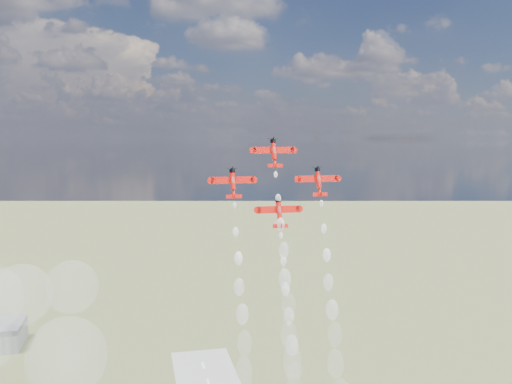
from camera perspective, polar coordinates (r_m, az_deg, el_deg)
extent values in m
cylinder|color=red|center=(157.59, 1.89, 4.36)|extent=(1.42, 3.13, 5.43)
cylinder|color=black|center=(158.49, 1.80, 5.33)|extent=(1.62, 1.87, 1.50)
cube|color=red|center=(158.01, 1.85, 4.42)|extent=(12.34, 0.90, 1.98)
cube|color=white|center=(157.32, 0.66, 4.40)|extent=(4.86, 0.22, 0.53)
cube|color=white|center=(158.98, 3.01, 4.41)|extent=(4.86, 0.22, 0.53)
cube|color=red|center=(156.09, 2.04, 2.79)|extent=(4.45, 0.50, 1.09)
cube|color=red|center=(155.33, 2.11, 2.81)|extent=(0.14, 2.07, 1.82)
ellipsoid|color=silver|center=(157.04, 1.94, 4.39)|extent=(1.11, 1.79, 2.70)
cone|color=red|center=(156.42, 2.00, 3.07)|extent=(1.42, 2.23, 2.96)
cylinder|color=red|center=(152.36, -2.45, 1.18)|extent=(1.42, 3.13, 5.43)
cylinder|color=black|center=(153.13, -2.52, 2.20)|extent=(1.62, 1.87, 1.50)
cube|color=red|center=(152.77, -2.48, 1.25)|extent=(12.34, 0.90, 1.98)
cube|color=white|center=(152.34, -3.72, 1.22)|extent=(4.86, 0.22, 0.53)
cube|color=white|center=(153.50, -1.26, 1.26)|extent=(4.86, 0.22, 0.53)
cube|color=red|center=(151.08, -2.33, -0.47)|extent=(4.45, 0.50, 1.09)
cube|color=red|center=(150.31, -2.28, -0.47)|extent=(0.14, 2.07, 1.82)
ellipsoid|color=silver|center=(151.80, -2.41, 1.20)|extent=(1.11, 1.79, 2.70)
cone|color=red|center=(151.37, -2.36, -0.18)|extent=(1.42, 2.23, 2.96)
cylinder|color=red|center=(158.74, 6.58, 1.33)|extent=(1.42, 3.13, 5.43)
cylinder|color=black|center=(159.48, 6.48, 2.31)|extent=(1.62, 1.87, 1.50)
cube|color=red|center=(159.14, 6.53, 1.40)|extent=(12.34, 0.90, 1.98)
cube|color=white|center=(158.20, 5.37, 1.37)|extent=(4.86, 0.22, 0.53)
cube|color=white|center=(160.37, 7.64, 1.40)|extent=(4.86, 0.22, 0.53)
cube|color=red|center=(157.52, 6.76, -0.25)|extent=(4.45, 0.50, 1.09)
cube|color=red|center=(156.78, 6.86, -0.25)|extent=(0.14, 2.07, 1.82)
ellipsoid|color=silver|center=(158.21, 6.65, 1.35)|extent=(1.11, 1.79, 2.70)
cone|color=red|center=(157.79, 6.72, 0.02)|extent=(1.42, 2.23, 2.96)
cylinder|color=red|center=(153.02, 2.43, -1.93)|extent=(1.42, 3.13, 5.43)
cylinder|color=black|center=(153.62, 2.34, -0.90)|extent=(1.62, 1.87, 1.50)
cube|color=red|center=(153.42, 2.39, -1.85)|extent=(12.34, 0.90, 1.98)
cube|color=white|center=(152.71, 1.17, -1.90)|extent=(4.86, 0.22, 0.53)
cube|color=white|center=(154.42, 3.58, -1.82)|extent=(4.86, 0.22, 0.53)
cube|color=red|center=(152.01, 2.59, -3.60)|extent=(4.45, 0.50, 1.09)
cube|color=red|center=(151.26, 2.67, -3.62)|extent=(0.14, 2.07, 1.82)
ellipsoid|color=silver|center=(152.47, 2.49, -1.93)|extent=(1.11, 1.79, 2.70)
cone|color=red|center=(152.25, 2.56, -3.30)|extent=(1.42, 2.23, 2.96)
sphere|color=white|center=(155.60, 2.09, 1.86)|extent=(1.07, 1.07, 1.07)
sphere|color=white|center=(153.66, 2.34, -0.73)|extent=(1.65, 1.65, 1.65)
sphere|color=white|center=(152.24, 2.60, -3.42)|extent=(2.22, 2.22, 2.22)
sphere|color=white|center=(150.80, 2.96, -6.13)|extent=(2.80, 2.80, 2.80)
sphere|color=white|center=(150.33, 3.06, -9.13)|extent=(3.37, 3.37, 3.37)
sphere|color=white|center=(149.83, 3.46, -11.85)|extent=(3.95, 3.95, 3.95)
sphere|color=white|center=(149.75, 3.46, -14.83)|extent=(4.52, 4.52, 4.52)
sphere|color=white|center=(149.88, 3.85, -17.40)|extent=(5.10, 5.10, 5.10)
sphere|color=white|center=(150.68, -2.27, -1.43)|extent=(1.07, 1.07, 1.07)
sphere|color=white|center=(149.31, -2.16, -4.23)|extent=(1.65, 1.65, 1.65)
sphere|color=white|center=(147.94, -1.86, -6.99)|extent=(2.22, 2.22, 2.22)
sphere|color=white|center=(147.43, -1.80, -9.94)|extent=(2.80, 2.80, 2.80)
sphere|color=white|center=(147.30, -1.45, -12.73)|extent=(3.37, 3.37, 3.37)
sphere|color=white|center=(147.14, -1.21, -15.63)|extent=(3.95, 3.95, 3.95)
sphere|color=white|center=(146.74, -1.25, -18.40)|extent=(4.52, 4.52, 4.52)
sphere|color=white|center=(157.08, 6.89, -1.18)|extent=(1.07, 1.07, 1.07)
sphere|color=white|center=(155.93, 7.15, -3.84)|extent=(1.65, 1.65, 1.65)
sphere|color=white|center=(154.83, 7.46, -6.60)|extent=(2.22, 2.22, 2.22)
sphere|color=white|center=(153.63, 7.63, -9.38)|extent=(2.80, 2.80, 2.80)
sphere|color=white|center=(153.43, 8.03, -12.17)|extent=(3.37, 3.37, 3.37)
sphere|color=white|center=(153.77, 8.32, -14.63)|extent=(3.95, 3.95, 3.95)
sphere|color=white|center=(154.19, 8.37, -17.45)|extent=(4.52, 4.52, 4.52)
sphere|color=white|center=(151.63, 2.64, -4.59)|extent=(1.07, 1.07, 1.07)
sphere|color=white|center=(150.86, 2.92, -7.26)|extent=(1.65, 1.65, 1.65)
sphere|color=white|center=(150.32, 3.12, -10.18)|extent=(2.22, 2.22, 2.22)
sphere|color=white|center=(150.06, 3.50, -12.89)|extent=(2.80, 2.80, 2.80)
sphere|color=white|center=(149.86, 3.79, -15.80)|extent=(3.37, 3.37, 3.37)
sphere|color=white|center=(150.26, 4.00, -18.62)|extent=(3.95, 3.95, 3.95)
sphere|color=white|center=(175.20, -23.49, -9.87)|extent=(18.00, 18.00, 18.00)
sphere|color=white|center=(162.40, -19.29, -16.08)|extent=(21.90, 21.90, 21.90)
sphere|color=white|center=(165.58, -18.82, -9.43)|extent=(15.18, 15.18, 15.18)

